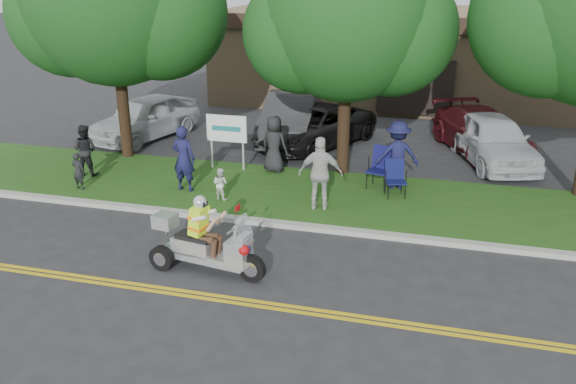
% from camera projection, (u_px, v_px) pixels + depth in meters
% --- Properties ---
extents(ground, '(120.00, 120.00, 0.00)m').
position_uv_depth(ground, '(249.00, 289.00, 11.83)').
color(ground, '#28282B').
rests_on(ground, ground).
extents(centerline_near, '(60.00, 0.10, 0.01)m').
position_uv_depth(centerline_near, '(239.00, 303.00, 11.30)').
color(centerline_near, gold).
rests_on(centerline_near, ground).
extents(centerline_far, '(60.00, 0.10, 0.01)m').
position_uv_depth(centerline_far, '(242.00, 299.00, 11.44)').
color(centerline_far, gold).
rests_on(centerline_far, ground).
extents(curb, '(60.00, 0.25, 0.12)m').
position_uv_depth(curb, '(290.00, 225.00, 14.56)').
color(curb, '#A8A89E').
rests_on(curb, ground).
extents(grass_verge, '(60.00, 4.00, 0.10)m').
position_uv_depth(grass_verge, '(310.00, 195.00, 16.50)').
color(grass_verge, '#204A13').
rests_on(grass_verge, ground).
extents(commercial_building, '(18.00, 8.20, 4.00)m').
position_uv_depth(commercial_building, '(423.00, 55.00, 27.77)').
color(commercial_building, '#9E7F5B').
rests_on(commercial_building, ground).
extents(tree_left, '(6.62, 5.40, 7.78)m').
position_uv_depth(tree_left, '(116.00, 2.00, 18.07)').
color(tree_left, '#332114').
rests_on(tree_left, ground).
extents(tree_mid, '(5.88, 4.80, 7.05)m').
position_uv_depth(tree_mid, '(349.00, 22.00, 16.67)').
color(tree_mid, '#332114').
rests_on(tree_mid, ground).
extents(business_sign, '(1.25, 0.06, 1.75)m').
position_uv_depth(business_sign, '(227.00, 132.00, 18.06)').
color(business_sign, silver).
rests_on(business_sign, ground).
extents(trike_scooter, '(2.51, 0.99, 1.64)m').
position_uv_depth(trike_scooter, '(204.00, 245.00, 12.33)').
color(trike_scooter, black).
rests_on(trike_scooter, ground).
extents(lawn_chair_a, '(0.74, 0.75, 1.15)m').
position_uv_depth(lawn_chair_a, '(381.00, 165.00, 16.72)').
color(lawn_chair_a, black).
rests_on(lawn_chair_a, grass_verge).
extents(lawn_chair_b, '(0.66, 0.67, 0.98)m').
position_uv_depth(lawn_chair_b, '(395.00, 176.00, 16.14)').
color(lawn_chair_b, black).
rests_on(lawn_chair_b, grass_verge).
extents(spectator_adult_left, '(0.68, 0.47, 1.80)m').
position_uv_depth(spectator_adult_left, '(184.00, 158.00, 16.40)').
color(spectator_adult_left, '#181843').
rests_on(spectator_adult_left, grass_verge).
extents(spectator_adult_mid, '(0.75, 0.60, 1.50)m').
position_uv_depth(spectator_adult_mid, '(85.00, 150.00, 17.67)').
color(spectator_adult_mid, black).
rests_on(spectator_adult_mid, grass_verge).
extents(spectator_adult_right, '(1.14, 0.60, 1.87)m').
position_uv_depth(spectator_adult_right, '(321.00, 173.00, 15.12)').
color(spectator_adult_right, beige).
rests_on(spectator_adult_right, grass_verge).
extents(spectator_chair_a, '(1.37, 1.02, 1.89)m').
position_uv_depth(spectator_chair_a, '(397.00, 155.00, 16.56)').
color(spectator_chair_a, '#171840').
rests_on(spectator_chair_a, grass_verge).
extents(spectator_chair_b, '(0.93, 0.73, 1.68)m').
position_uv_depth(spectator_chair_b, '(274.00, 144.00, 17.92)').
color(spectator_chair_b, black).
rests_on(spectator_chair_b, grass_verge).
extents(child_left, '(0.41, 0.30, 1.03)m').
position_uv_depth(child_left, '(78.00, 171.00, 16.62)').
color(child_left, black).
rests_on(child_left, grass_verge).
extents(child_right, '(0.48, 0.41, 0.85)m').
position_uv_depth(child_right, '(220.00, 184.00, 15.91)').
color(child_right, white).
rests_on(child_right, grass_verge).
extents(parked_car_far_left, '(2.93, 4.87, 1.55)m').
position_uv_depth(parked_car_far_left, '(146.00, 117.00, 21.84)').
color(parked_car_far_left, silver).
rests_on(parked_car_far_left, ground).
extents(parked_car_left, '(2.27, 5.11, 1.63)m').
position_uv_depth(parked_car_left, '(291.00, 117.00, 21.60)').
color(parked_car_left, '#303033').
rests_on(parked_car_left, ground).
extents(parked_car_mid, '(4.14, 5.43, 1.37)m').
position_uv_depth(parked_car_mid, '(314.00, 126.00, 20.94)').
color(parked_car_mid, black).
rests_on(parked_car_mid, ground).
extents(parked_car_right, '(3.74, 5.25, 1.41)m').
position_uv_depth(parked_car_right, '(481.00, 132.00, 20.15)').
color(parked_car_right, '#410F13').
rests_on(parked_car_right, ground).
extents(parked_car_far_right, '(3.10, 4.88, 1.55)m').
position_uv_depth(parked_car_far_right, '(493.00, 139.00, 19.04)').
color(parked_car_far_right, silver).
rests_on(parked_car_far_right, ground).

